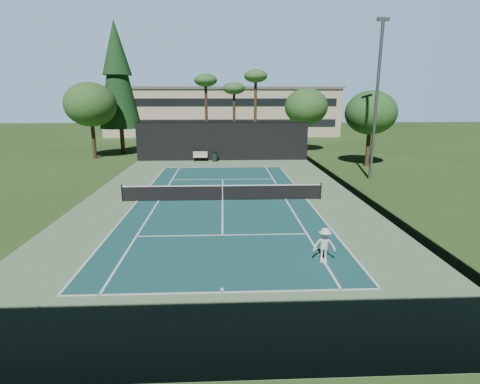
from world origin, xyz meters
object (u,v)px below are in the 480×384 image
at_px(tennis_ball_c, 263,184).
at_px(trash_bin, 215,157).
at_px(tennis_ball_d, 146,190).
at_px(tennis_net, 223,192).
at_px(tennis_ball_b, 201,195).
at_px(park_bench, 200,156).
at_px(tennis_ball_a, 39,307).
at_px(player, 324,245).

height_order(tennis_ball_c, trash_bin, trash_bin).
bearing_deg(tennis_ball_d, tennis_net, -28.57).
height_order(tennis_ball_b, park_bench, park_bench).
height_order(tennis_ball_a, tennis_ball_d, same).
height_order(tennis_ball_b, tennis_ball_c, tennis_ball_b).
bearing_deg(trash_bin, tennis_ball_d, -111.10).
bearing_deg(tennis_ball_a, park_bench, 83.06).
height_order(player, trash_bin, player).
bearing_deg(trash_bin, tennis_net, -86.93).
bearing_deg(trash_bin, tennis_ball_b, -92.71).
bearing_deg(tennis_ball_b, tennis_net, -42.30).
bearing_deg(player, tennis_ball_d, 130.75).
bearing_deg(tennis_ball_d, tennis_ball_a, -90.85).
height_order(park_bench, trash_bin, park_bench).
relative_size(tennis_ball_c, tennis_ball_d, 0.83).
bearing_deg(tennis_ball_b, tennis_ball_d, 157.60).
xyz_separation_m(player, tennis_ball_d, (-9.65, 12.61, -0.69)).
bearing_deg(tennis_ball_b, tennis_ball_c, 35.69).
relative_size(player, tennis_ball_c, 24.84).
distance_m(player, trash_bin, 25.36).
relative_size(tennis_net, tennis_ball_c, 221.73).
height_order(tennis_ball_a, park_bench, park_bench).
distance_m(tennis_ball_a, tennis_ball_b, 14.57).
xyz_separation_m(tennis_ball_d, trash_bin, (4.74, 12.27, 0.44)).
xyz_separation_m(player, tennis_ball_c, (-0.97, 14.24, -0.69)).
relative_size(tennis_net, player, 8.93).
distance_m(tennis_ball_c, park_bench, 12.25).
distance_m(player, tennis_ball_d, 15.89).
bearing_deg(tennis_ball_d, trash_bin, 68.90).
xyz_separation_m(tennis_net, tennis_ball_c, (3.13, 4.65, -0.53)).
height_order(tennis_ball_c, tennis_ball_d, tennis_ball_d).
height_order(tennis_ball_a, tennis_ball_c, tennis_ball_a).
relative_size(player, tennis_ball_a, 20.29).
xyz_separation_m(tennis_net, tennis_ball_a, (-5.79, -12.58, -0.52)).
relative_size(tennis_ball_a, tennis_ball_d, 1.01).
height_order(player, tennis_ball_b, player).
height_order(player, tennis_ball_d, player).
distance_m(tennis_ball_b, trash_bin, 13.97).
height_order(tennis_ball_d, trash_bin, trash_bin).
bearing_deg(trash_bin, tennis_ball_c, -69.65).
bearing_deg(tennis_ball_c, tennis_ball_b, -144.31).
bearing_deg(tennis_net, tennis_ball_d, 151.43).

